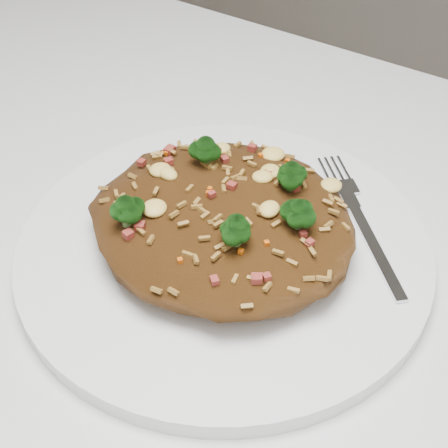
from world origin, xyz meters
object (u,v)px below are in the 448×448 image
at_px(dining_table, 185,373).
at_px(plate, 224,246).
at_px(fork, 364,227).
at_px(fried_rice, 224,212).

distance_m(dining_table, plate, 0.11).
bearing_deg(dining_table, fork, 56.91).
bearing_deg(fork, dining_table, -78.19).
bearing_deg(dining_table, fried_rice, 89.53).
height_order(plate, fried_rice, fried_rice).
distance_m(plate, fried_rice, 0.03).
height_order(dining_table, fork, fork).
bearing_deg(fried_rice, plate, 164.84).
relative_size(dining_table, plate, 3.98).
height_order(dining_table, fried_rice, fried_rice).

